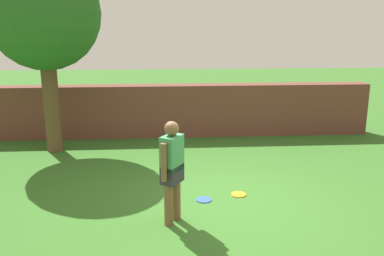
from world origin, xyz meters
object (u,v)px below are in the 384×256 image
person (172,168)px  frisbee_blue (204,200)px  tree (44,15)px  frisbee_orange (239,194)px

person → frisbee_blue: size_ratio=6.00×
person → frisbee_blue: person is taller
tree → frisbee_orange: tree is taller
person → frisbee_blue: bearing=-3.1°
person → frisbee_orange: (1.21, 0.96, -0.89)m
frisbee_blue → tree: bearing=136.7°
tree → frisbee_orange: 5.85m
tree → frisbee_orange: size_ratio=16.56×
frisbee_blue → frisbee_orange: same height
frisbee_orange → frisbee_blue: bearing=-164.1°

